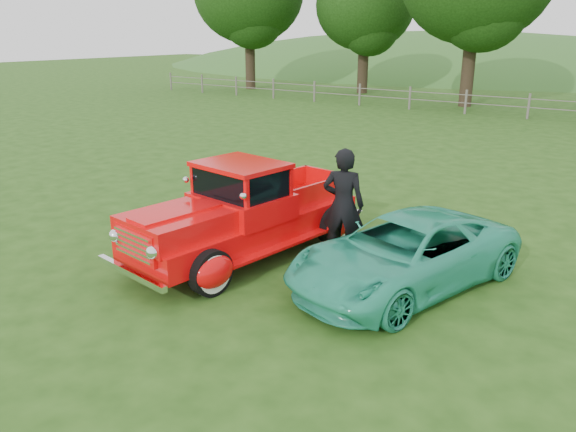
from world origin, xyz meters
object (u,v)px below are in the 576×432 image
Objects in this scene: red_pickup at (245,214)px; tree_mid_west at (365,5)px; teal_sedan at (405,253)px; man at (343,205)px.

tree_mid_west is at bearing 121.72° from red_pickup.
red_pickup is at bearing -155.95° from teal_sedan.
tree_mid_west reaches higher than man.
tree_mid_west is 4.09× the size of man.
tree_mid_west is 29.62m from man.
red_pickup is at bearing -66.41° from tree_mid_west.
teal_sedan is 2.03× the size of man.
tree_mid_west is 30.77m from teal_sedan.
man is at bearing -62.92° from tree_mid_west.
man is (1.56, 0.89, 0.24)m from red_pickup.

